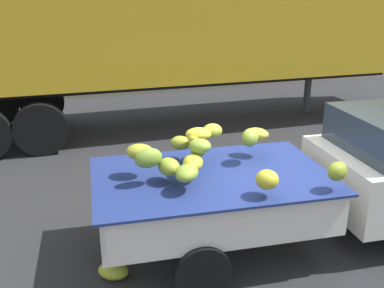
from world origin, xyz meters
The scene contains 5 objects.
ground centered at (0.00, 0.00, 0.00)m, with size 220.00×220.00×0.00m, color #28282B.
curb_strip centered at (0.00, 9.37, 0.08)m, with size 80.00×0.80×0.16m, color gray.
pickup_truck centered at (1.12, -0.29, 0.89)m, with size 5.22×2.14×1.70m.
semi_trailer centered at (0.52, 5.39, 2.54)m, with size 12.01×2.71×3.95m.
fallen_banana_bunch_near_tailgate centered at (-2.17, -0.35, 0.09)m, with size 0.37×0.27×0.18m, color #A0A82D.
Camera 1 is at (-2.55, -4.76, 3.25)m, focal length 40.65 mm.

